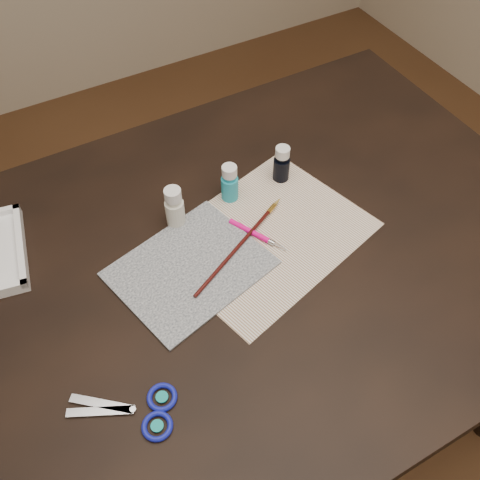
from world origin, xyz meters
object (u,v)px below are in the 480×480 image
paint_bottle_white (174,207)px  paint_bottle_cyan (230,183)px  paint_bottle_navy (282,164)px  paper (266,235)px  canvas (190,268)px  scissors (121,413)px

paint_bottle_white → paint_bottle_cyan: size_ratio=1.07×
paint_bottle_navy → paint_bottle_cyan: bearing=178.9°
paper → paint_bottle_navy: size_ratio=4.54×
canvas → paper: bearing=0.6°
paint_bottle_cyan → paint_bottle_white: bearing=-175.7°
paint_bottle_white → scissors: (-0.23, -0.31, -0.04)m
canvas → paint_bottle_cyan: size_ratio=3.13×
paint_bottle_white → scissors: size_ratio=0.49×
paper → paint_bottle_navy: 0.17m
canvas → paint_bottle_white: (0.03, 0.12, 0.04)m
paint_bottle_cyan → scissors: bearing=-138.2°
paint_bottle_white → scissors: paint_bottle_white is taller
paint_bottle_white → paint_bottle_cyan: (0.12, 0.01, -0.00)m
paint_bottle_white → paint_bottle_navy: 0.25m
paint_bottle_navy → scissors: (-0.48, -0.32, -0.04)m
canvas → scissors: (-0.21, -0.20, 0.00)m
paint_bottle_navy → scissors: 0.58m
canvas → scissors: 0.29m
paint_bottle_navy → scissors: paint_bottle_navy is taller
canvas → paint_bottle_navy: 0.30m
paper → paint_bottle_white: paint_bottle_white is taller
paint_bottle_white → paint_bottle_cyan: 0.13m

